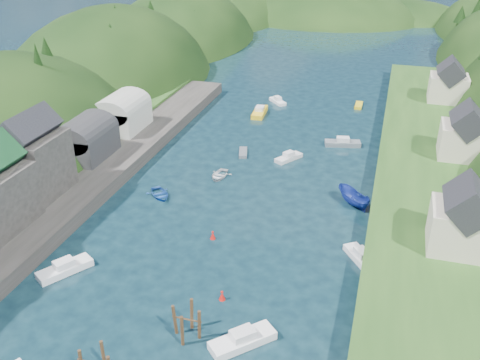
% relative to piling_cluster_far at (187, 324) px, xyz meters
% --- Properties ---
extents(ground, '(600.00, 600.00, 0.00)m').
position_rel_piling_cluster_far_xyz_m(ground, '(-2.17, 46.86, -1.40)').
color(ground, black).
rests_on(ground, ground).
extents(hillside_left, '(44.00, 245.56, 52.00)m').
position_rel_piling_cluster_far_xyz_m(hillside_left, '(-47.17, 71.86, -9.43)').
color(hillside_left, black).
rests_on(hillside_left, ground).
extents(far_hills, '(103.00, 68.00, 44.00)m').
position_rel_piling_cluster_far_xyz_m(far_hills, '(-0.96, 170.86, -12.20)').
color(far_hills, black).
rests_on(far_hills, ground).
extents(hill_trees, '(92.93, 151.82, 11.97)m').
position_rel_piling_cluster_far_xyz_m(hill_trees, '(-2.01, 61.72, 9.74)').
color(hill_trees, black).
rests_on(hill_trees, ground).
extents(quay_left, '(12.00, 110.00, 2.00)m').
position_rel_piling_cluster_far_xyz_m(quay_left, '(-26.17, 16.86, -0.40)').
color(quay_left, '#2D2B28').
rests_on(quay_left, ground).
extents(terrace_left_grass, '(12.00, 110.00, 2.50)m').
position_rel_piling_cluster_far_xyz_m(terrace_left_grass, '(-33.17, 16.86, -0.15)').
color(terrace_left_grass, '#234719').
rests_on(terrace_left_grass, ground).
extents(boat_sheds, '(7.00, 21.00, 7.50)m').
position_rel_piling_cluster_far_xyz_m(boat_sheds, '(-28.17, 35.86, 3.87)').
color(boat_sheds, '#2D2D30').
rests_on(boat_sheds, quay_left).
extents(terrace_right, '(16.00, 120.00, 2.40)m').
position_rel_piling_cluster_far_xyz_m(terrace_right, '(22.83, 36.86, -0.20)').
color(terrace_right, '#234719').
rests_on(terrace_right, ground).
extents(right_bank_cottages, '(9.00, 59.24, 8.41)m').
position_rel_piling_cluster_far_xyz_m(right_bank_cottages, '(25.83, 45.19, 4.44)').
color(right_bank_cottages, beige).
rests_on(right_bank_cottages, terrace_right).
extents(piling_cluster_far, '(2.89, 2.73, 3.95)m').
position_rel_piling_cluster_far_xyz_m(piling_cluster_far, '(0.00, 0.00, 0.00)').
color(piling_cluster_far, '#382314').
rests_on(piling_cluster_far, ground).
extents(channel_buoy_near, '(0.70, 0.70, 1.10)m').
position_rel_piling_cluster_far_xyz_m(channel_buoy_near, '(1.49, 5.87, -0.92)').
color(channel_buoy_near, red).
rests_on(channel_buoy_near, ground).
extents(channel_buoy_far, '(0.70, 0.70, 1.10)m').
position_rel_piling_cluster_far_xyz_m(channel_buoy_far, '(-3.12, 16.33, -0.92)').
color(channel_buoy_far, red).
rests_on(channel_buoy_far, ground).
extents(moored_boats, '(37.43, 95.87, 2.38)m').
position_rel_piling_cluster_far_xyz_m(moored_boats, '(-2.75, 18.70, -0.74)').
color(moored_boats, '#1B4A99').
rests_on(moored_boats, ground).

